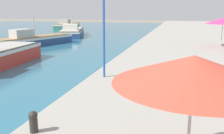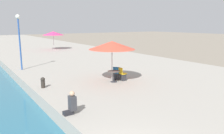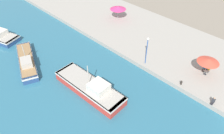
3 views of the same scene
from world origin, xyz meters
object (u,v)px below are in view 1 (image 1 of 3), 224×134
fishing_boat_distant (67,25)px  fishing_boat_mid (34,40)px  mooring_bollard (33,121)px  fishing_boat_far (72,31)px  lamppost (104,18)px  cafe_umbrella_pink (194,70)px  cafe_umbrella_white (223,21)px

fishing_boat_distant → fishing_boat_mid: bearing=-79.6°
fishing_boat_mid → mooring_bollard: bearing=-36.1°
fishing_boat_far → fishing_boat_distant: (-7.55, 14.04, 0.03)m
fishing_boat_distant → lamppost: bearing=-68.9°
fishing_boat_far → fishing_boat_distant: 15.94m
fishing_boat_mid → lamppost: size_ratio=2.19×
cafe_umbrella_pink → lamppost: bearing=118.3°
cafe_umbrella_pink → mooring_bollard: 4.88m
fishing_boat_distant → cafe_umbrella_pink: (24.68, -46.38, 2.41)m
fishing_boat_mid → cafe_umbrella_pink: size_ratio=3.30×
fishing_boat_distant → cafe_umbrella_white: size_ratio=3.02×
fishing_boat_distant → cafe_umbrella_white: 38.15m
fishing_boat_far → cafe_umbrella_white: size_ratio=3.29×
fishing_boat_distant → cafe_umbrella_pink: 52.59m
fishing_boat_distant → mooring_bollard: (20.44, -45.21, 0.32)m
cafe_umbrella_white → mooring_bollard: bearing=-111.5°
cafe_umbrella_pink → lamppost: size_ratio=0.66×
cafe_umbrella_white → fishing_boat_far: bearing=150.5°
lamppost → cafe_umbrella_pink: bearing=-61.7°
cafe_umbrella_white → mooring_bollard: 21.10m
cafe_umbrella_pink → fishing_boat_mid: bearing=128.8°
fishing_boat_distant → lamppost: 44.06m
fishing_boat_mid → fishing_boat_distant: fishing_boat_distant is taller
fishing_boat_mid → fishing_boat_far: size_ratio=0.94×
fishing_boat_mid → cafe_umbrella_white: size_ratio=3.10×
fishing_boat_far → mooring_bollard: (12.89, -31.16, 0.35)m
cafe_umbrella_pink → cafe_umbrella_white: cafe_umbrella_white is taller
fishing_boat_distant → mooring_bollard: bearing=-72.5°
cafe_umbrella_white → lamppost: lamppost is taller
cafe_umbrella_pink → cafe_umbrella_white: (3.44, 20.71, 0.01)m
lamppost → mooring_bollard: bearing=-91.6°
fishing_boat_mid → mooring_bollard: 23.33m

